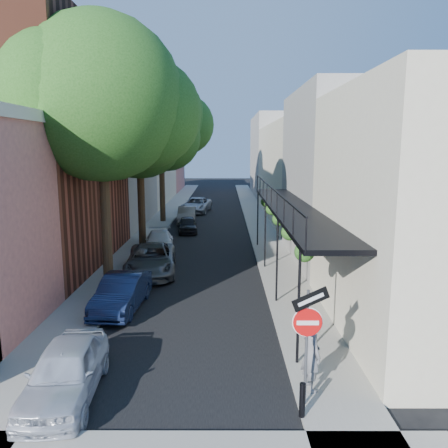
{
  "coord_description": "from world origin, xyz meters",
  "views": [
    {
      "loc": [
        1.28,
        -8.35,
        6.03
      ],
      "look_at": [
        1.25,
        10.15,
        2.8
      ],
      "focal_mm": 35.0,
      "sensor_mm": 36.0,
      "label": 1
    }
  ],
  "objects_px": {
    "bollard": "(302,400)",
    "parked_car_a": "(65,371)",
    "oak_near": "(113,103)",
    "sign_post": "(308,327)",
    "parked_car_c": "(151,260)",
    "pedestrian": "(311,353)",
    "oak_far": "(167,120)",
    "parked_car_e": "(188,225)",
    "parked_car_g": "(196,205)",
    "parked_car_d": "(159,241)",
    "oak_mid": "(146,130)",
    "parked_car_b": "(122,293)",
    "parked_car_f": "(187,215)"
  },
  "relations": [
    {
      "from": "parked_car_d",
      "to": "parked_car_f",
      "type": "relative_size",
      "value": 0.99
    },
    {
      "from": "oak_far",
      "to": "sign_post",
      "type": "bearing_deg",
      "value": -76.09
    },
    {
      "from": "sign_post",
      "to": "parked_car_c",
      "type": "xyz_separation_m",
      "value": [
        -5.45,
        11.18,
        -1.34
      ]
    },
    {
      "from": "parked_car_a",
      "to": "parked_car_e",
      "type": "bearing_deg",
      "value": 82.73
    },
    {
      "from": "oak_near",
      "to": "parked_car_g",
      "type": "bearing_deg",
      "value": 84.96
    },
    {
      "from": "pedestrian",
      "to": "parked_car_e",
      "type": "bearing_deg",
      "value": -5.57
    },
    {
      "from": "parked_car_a",
      "to": "parked_car_d",
      "type": "xyz_separation_m",
      "value": [
        0.0,
        15.46,
        -0.09
      ]
    },
    {
      "from": "oak_mid",
      "to": "parked_car_c",
      "type": "relative_size",
      "value": 2.04
    },
    {
      "from": "oak_near",
      "to": "oak_mid",
      "type": "relative_size",
      "value": 1.12
    },
    {
      "from": "bollard",
      "to": "parked_car_g",
      "type": "distance_m",
      "value": 32.39
    },
    {
      "from": "parked_car_c",
      "to": "oak_near",
      "type": "bearing_deg",
      "value": -125.47
    },
    {
      "from": "sign_post",
      "to": "parked_car_f",
      "type": "distance_m",
      "value": 26.13
    },
    {
      "from": "parked_car_g",
      "to": "oak_mid",
      "type": "bearing_deg",
      "value": -90.1
    },
    {
      "from": "oak_far",
      "to": "parked_car_d",
      "type": "height_order",
      "value": "oak_far"
    },
    {
      "from": "oak_mid",
      "to": "parked_car_b",
      "type": "distance_m",
      "value": 12.65
    },
    {
      "from": "oak_mid",
      "to": "parked_car_e",
      "type": "relative_size",
      "value": 3.09
    },
    {
      "from": "parked_car_a",
      "to": "parked_car_g",
      "type": "bearing_deg",
      "value": 83.76
    },
    {
      "from": "parked_car_a",
      "to": "pedestrian",
      "type": "bearing_deg",
      "value": -2.34
    },
    {
      "from": "sign_post",
      "to": "oak_far",
      "type": "distance_m",
      "value": 27.8
    },
    {
      "from": "parked_car_c",
      "to": "parked_car_g",
      "type": "bearing_deg",
      "value": 81.72
    },
    {
      "from": "parked_car_f",
      "to": "oak_near",
      "type": "bearing_deg",
      "value": -97.72
    },
    {
      "from": "sign_post",
      "to": "parked_car_c",
      "type": "bearing_deg",
      "value": 115.99
    },
    {
      "from": "sign_post",
      "to": "parked_car_c",
      "type": "height_order",
      "value": "sign_post"
    },
    {
      "from": "parked_car_e",
      "to": "parked_car_a",
      "type": "bearing_deg",
      "value": -98.95
    },
    {
      "from": "parked_car_c",
      "to": "parked_car_d",
      "type": "relative_size",
      "value": 1.26
    },
    {
      "from": "parked_car_e",
      "to": "parked_car_g",
      "type": "distance_m",
      "value": 9.94
    },
    {
      "from": "bollard",
      "to": "oak_far",
      "type": "xyz_separation_m",
      "value": [
        -6.35,
        26.77,
        7.74
      ]
    },
    {
      "from": "sign_post",
      "to": "parked_car_g",
      "type": "distance_m",
      "value": 31.97
    },
    {
      "from": "parked_car_a",
      "to": "oak_near",
      "type": "bearing_deg",
      "value": 90.96
    },
    {
      "from": "sign_post",
      "to": "parked_car_e",
      "type": "relative_size",
      "value": 0.9
    },
    {
      "from": "parked_car_a",
      "to": "parked_car_e",
      "type": "relative_size",
      "value": 1.19
    },
    {
      "from": "parked_car_b",
      "to": "parked_car_e",
      "type": "height_order",
      "value": "parked_car_b"
    },
    {
      "from": "parked_car_a",
      "to": "parked_car_g",
      "type": "xyz_separation_m",
      "value": [
        1.2,
        31.11,
        0.03
      ]
    },
    {
      "from": "bollard",
      "to": "parked_car_a",
      "type": "relative_size",
      "value": 0.2
    },
    {
      "from": "bollard",
      "to": "parked_car_c",
      "type": "distance_m",
      "value": 12.8
    },
    {
      "from": "oak_mid",
      "to": "parked_car_c",
      "type": "xyz_separation_m",
      "value": [
        1.13,
        -6.08,
        -6.36
      ]
    },
    {
      "from": "oak_far",
      "to": "parked_car_c",
      "type": "relative_size",
      "value": 2.38
    },
    {
      "from": "oak_mid",
      "to": "parked_car_d",
      "type": "bearing_deg",
      "value": -57.78
    },
    {
      "from": "oak_near",
      "to": "oak_mid",
      "type": "distance_m",
      "value": 8.01
    },
    {
      "from": "parked_car_f",
      "to": "sign_post",
      "type": "bearing_deg",
      "value": -81.28
    },
    {
      "from": "bollard",
      "to": "parked_car_a",
      "type": "height_order",
      "value": "parked_car_a"
    },
    {
      "from": "bollard",
      "to": "pedestrian",
      "type": "xyz_separation_m",
      "value": [
        0.4,
        1.15,
        0.54
      ]
    },
    {
      "from": "parked_car_b",
      "to": "oak_mid",
      "type": "bearing_deg",
      "value": 98.14
    },
    {
      "from": "bollard",
      "to": "oak_near",
      "type": "distance_m",
      "value": 13.78
    },
    {
      "from": "parked_car_d",
      "to": "pedestrian",
      "type": "distance_m",
      "value": 16.42
    },
    {
      "from": "parked_car_d",
      "to": "oak_near",
      "type": "bearing_deg",
      "value": -104.26
    },
    {
      "from": "sign_post",
      "to": "parked_car_a",
      "type": "height_order",
      "value": "sign_post"
    },
    {
      "from": "parked_car_e",
      "to": "parked_car_f",
      "type": "height_order",
      "value": "parked_car_f"
    },
    {
      "from": "parked_car_b",
      "to": "parked_car_d",
      "type": "bearing_deg",
      "value": 93.83
    },
    {
      "from": "oak_far",
      "to": "parked_car_c",
      "type": "xyz_separation_m",
      "value": [
        1.06,
        -15.12,
        -7.56
      ]
    }
  ]
}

